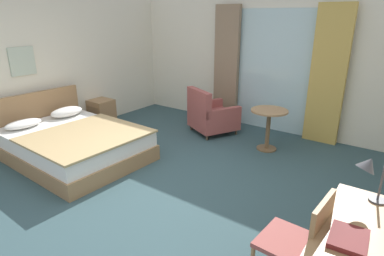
# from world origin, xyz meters

# --- Properties ---
(ground) EXTENTS (6.40, 6.68, 0.10)m
(ground) POSITION_xyz_m (0.00, 0.00, -0.05)
(ground) COLOR #334C51
(wall_back) EXTENTS (6.00, 0.12, 2.62)m
(wall_back) POSITION_xyz_m (0.00, 3.08, 1.31)
(wall_back) COLOR silver
(wall_back) RESTS_ON ground
(wall_left) EXTENTS (0.12, 6.28, 2.62)m
(wall_left) POSITION_xyz_m (-2.94, 0.00, 1.31)
(wall_left) COLOR silver
(wall_left) RESTS_ON ground
(balcony_glass_door) EXTENTS (1.57, 0.02, 2.30)m
(balcony_glass_door) POSITION_xyz_m (0.29, 3.00, 1.15)
(balcony_glass_door) COLOR silver
(balcony_glass_door) RESTS_ON ground
(curtain_panel_left) EXTENTS (0.54, 0.10, 2.39)m
(curtain_panel_left) POSITION_xyz_m (-0.71, 2.90, 1.19)
(curtain_panel_left) COLOR #897056
(curtain_panel_left) RESTS_ON ground
(curtain_panel_right) EXTENTS (0.59, 0.10, 2.39)m
(curtain_panel_right) POSITION_xyz_m (1.30, 2.90, 1.19)
(curtain_panel_right) COLOR tan
(curtain_panel_right) RESTS_ON ground
(bed) EXTENTS (2.28, 1.70, 0.92)m
(bed) POSITION_xyz_m (-1.71, -0.19, 0.26)
(bed) COLOR #9E754C
(bed) RESTS_ON ground
(nightstand) EXTENTS (0.44, 0.43, 0.54)m
(nightstand) POSITION_xyz_m (-2.65, 1.16, 0.27)
(nightstand) COLOR #9E754C
(nightstand) RESTS_ON ground
(writing_desk) EXTENTS (0.54, 1.28, 0.74)m
(writing_desk) POSITION_xyz_m (2.48, -0.63, 0.64)
(writing_desk) COLOR #9E754C
(writing_desk) RESTS_ON ground
(desk_chair) EXTENTS (0.49, 0.48, 0.93)m
(desk_chair) POSITION_xyz_m (2.12, -0.71, 0.52)
(desk_chair) COLOR #9E4C47
(desk_chair) RESTS_ON ground
(desk_lamp) EXTENTS (0.27, 0.27, 0.45)m
(desk_lamp) POSITION_xyz_m (2.44, -0.23, 1.05)
(desk_lamp) COLOR #4C4C51
(desk_lamp) RESTS_ON writing_desk
(closed_book) EXTENTS (0.27, 0.33, 0.04)m
(closed_book) POSITION_xyz_m (2.45, -0.80, 0.76)
(closed_book) COLOR maroon
(closed_book) RESTS_ON writing_desk
(armchair_by_window) EXTENTS (1.02, 1.03, 0.88)m
(armchair_by_window) POSITION_xyz_m (-0.55, 2.11, 0.34)
(armchair_by_window) COLOR #9E4C47
(armchair_by_window) RESTS_ON ground
(round_cafe_table) EXTENTS (0.61, 0.61, 0.71)m
(round_cafe_table) POSITION_xyz_m (0.68, 1.98, 0.52)
(round_cafe_table) COLOR #9E754C
(round_cafe_table) RESTS_ON ground
(framed_picture) EXTENTS (0.03, 0.42, 0.47)m
(framed_picture) POSITION_xyz_m (-2.86, -0.19, 1.46)
(framed_picture) COLOR #B7C6B2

